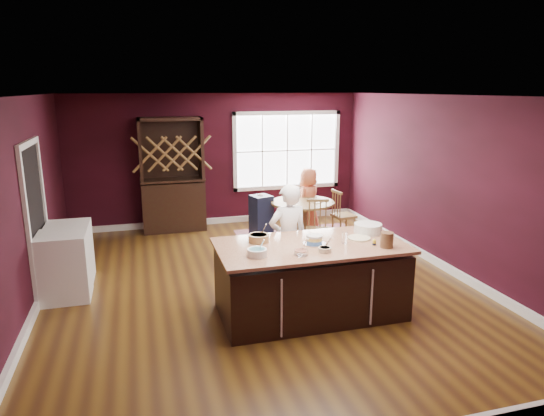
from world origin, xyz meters
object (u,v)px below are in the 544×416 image
(chair_east, at_px, (344,213))
(seated_woman, at_px, (308,200))
(chair_north, at_px, (303,204))
(baker, at_px, (288,239))
(dryer, at_px, (70,252))
(dining_table, at_px, (302,213))
(toddler, at_px, (259,197))
(chair_south, at_px, (318,228))
(hutch, at_px, (172,175))
(high_chair, at_px, (261,216))
(washer, at_px, (64,266))
(layer_cake, at_px, (314,240))
(kitchen_island, at_px, (310,281))

(chair_east, height_order, seated_woman, seated_woman)
(chair_north, bearing_deg, baker, 50.49)
(baker, relative_size, dryer, 1.75)
(dining_table, distance_m, chair_east, 0.83)
(chair_east, xyz_separation_m, toddler, (-1.57, 0.39, 0.34))
(chair_south, bearing_deg, chair_east, 63.06)
(dryer, bearing_deg, chair_north, 22.61)
(chair_east, height_order, dryer, chair_east)
(baker, distance_m, hutch, 3.79)
(dining_table, relative_size, hutch, 0.52)
(baker, bearing_deg, chair_east, -135.56)
(dining_table, distance_m, hutch, 2.70)
(chair_east, relative_size, high_chair, 1.07)
(chair_east, xyz_separation_m, chair_north, (-0.54, 0.84, 0.04))
(chair_east, bearing_deg, high_chair, 71.21)
(dining_table, xyz_separation_m, seated_woman, (0.29, 0.48, 0.11))
(baker, xyz_separation_m, chair_north, (1.26, 3.01, -0.27))
(baker, bearing_deg, seated_woman, -121.15)
(seated_woman, relative_size, high_chair, 1.47)
(high_chair, distance_m, washer, 3.75)
(seated_woman, distance_m, dryer, 4.49)
(baker, bearing_deg, washer, -17.32)
(baker, xyz_separation_m, dryer, (-2.98, 1.24, -0.33))
(toddler, distance_m, washer, 3.77)
(seated_woman, relative_size, dryer, 1.46)
(chair_south, bearing_deg, chair_north, 98.69)
(chair_south, bearing_deg, washer, -150.09)
(dining_table, xyz_separation_m, dryer, (-3.95, -0.96, -0.09))
(chair_north, bearing_deg, washer, 12.79)
(high_chair, bearing_deg, toddler, 101.26)
(dining_table, height_order, dryer, dryer)
(layer_cake, bearing_deg, dining_table, 73.50)
(high_chair, bearing_deg, chair_south, -74.43)
(chair_east, relative_size, washer, 1.03)
(toddler, bearing_deg, dining_table, -25.02)
(baker, distance_m, dryer, 3.24)
(dining_table, distance_m, chair_south, 0.85)
(hutch, distance_m, washer, 3.46)
(layer_cake, relative_size, high_chair, 0.32)
(chair_north, height_order, washer, chair_north)
(dining_table, distance_m, layer_cake, 3.09)
(dining_table, height_order, toddler, toddler)
(baker, distance_m, chair_north, 3.27)
(toddler, distance_m, dryer, 3.48)
(chair_south, bearing_deg, toddler, 140.30)
(kitchen_island, bearing_deg, washer, 156.58)
(chair_east, xyz_separation_m, seated_woman, (-0.53, 0.52, 0.17))
(chair_south, height_order, toddler, chair_south)
(dining_table, relative_size, baker, 0.76)
(high_chair, relative_size, hutch, 0.39)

